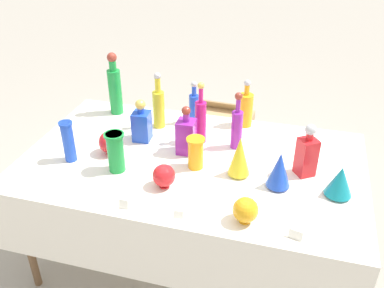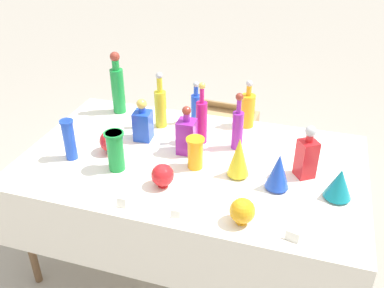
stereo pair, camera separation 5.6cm
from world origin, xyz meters
TOP-DOWN VIEW (x-y plane):
  - ground_plane at (0.00, 0.00)m, footprint 40.00×40.00m
  - display_table at (0.00, -0.04)m, footprint 1.88×1.12m
  - tall_bottle_0 at (0.21, 0.48)m, footprint 0.09×0.09m
  - tall_bottle_1 at (-0.30, 0.32)m, footprint 0.07×0.07m
  - tall_bottle_2 at (-0.11, 0.42)m, footprint 0.06×0.06m
  - tall_bottle_3 at (-0.64, 0.42)m, footprint 0.09×0.09m
  - tall_bottle_4 at (-0.01, 0.20)m, footprint 0.07×0.07m
  - tall_bottle_5 at (0.21, 0.20)m, footprint 0.06×0.06m
  - square_decanter_0 at (-0.35, 0.13)m, footprint 0.11×0.11m
  - square_decanter_1 at (0.61, 0.03)m, footprint 0.12×0.12m
  - square_decanter_2 at (-0.05, 0.07)m, footprint 0.10×0.10m
  - slender_vase_0 at (0.04, -0.07)m, footprint 0.10×0.10m
  - slender_vase_1 at (-0.36, -0.21)m, footprint 0.11×0.11m
  - slender_vase_2 at (-0.65, -0.18)m, footprint 0.07×0.07m
  - fluted_vase_0 at (0.78, -0.12)m, footprint 0.13×0.13m
  - fluted_vase_1 at (0.48, -0.13)m, footprint 0.12×0.12m
  - fluted_vase_2 at (0.28, -0.08)m, footprint 0.12×0.12m
  - round_bowl_0 at (-0.07, -0.28)m, footprint 0.12×0.12m
  - round_bowl_1 at (-0.46, -0.06)m, footprint 0.13×0.13m
  - round_bowl_2 at (0.37, -0.43)m, footprint 0.12×0.12m
  - price_tag_left at (0.60, -0.48)m, footprint 0.06×0.03m
  - price_tag_center at (0.07, -0.49)m, footprint 0.05×0.02m
  - price_tag_right at (-0.20, -0.49)m, footprint 0.05×0.02m
  - cardboard_box_behind_left at (-0.10, 1.29)m, footprint 0.54×0.40m

SIDE VIEW (x-z plane):
  - ground_plane at x=0.00m, z-range 0.00..0.00m
  - cardboard_box_behind_left at x=-0.10m, z-range -0.04..0.43m
  - display_table at x=0.00m, z-range 0.32..1.08m
  - price_tag_center at x=0.07m, z-range 0.76..0.80m
  - price_tag_left at x=0.60m, z-range 0.76..0.80m
  - price_tag_right at x=-0.20m, z-range 0.76..0.81m
  - round_bowl_0 at x=-0.07m, z-range 0.76..0.89m
  - round_bowl_2 at x=0.37m, z-range 0.76..0.89m
  - round_bowl_1 at x=-0.46m, z-range 0.76..0.90m
  - fluted_vase_0 at x=0.78m, z-range 0.76..0.93m
  - slender_vase_0 at x=0.04m, z-range 0.77..0.95m
  - fluted_vase_1 at x=0.48m, z-range 0.76..0.96m
  - square_decanter_0 at x=-0.35m, z-range 0.74..1.00m
  - square_decanter_2 at x=-0.05m, z-range 0.73..1.02m
  - tall_bottle_2 at x=-0.11m, z-range 0.73..1.01m
  - fluted_vase_2 at x=0.28m, z-range 0.76..0.99m
  - tall_bottle_0 at x=0.21m, z-range 0.72..1.03m
  - slender_vase_1 at x=-0.36m, z-range 0.77..0.99m
  - square_decanter_1 at x=0.61m, z-range 0.74..1.03m
  - slender_vase_2 at x=-0.65m, z-range 0.77..1.00m
  - tall_bottle_5 at x=0.21m, z-range 0.72..1.07m
  - tall_bottle_1 at x=-0.30m, z-range 0.72..1.08m
  - tall_bottle_4 at x=-0.01m, z-range 0.72..1.10m
  - tall_bottle_3 at x=-0.64m, z-range 0.73..1.15m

